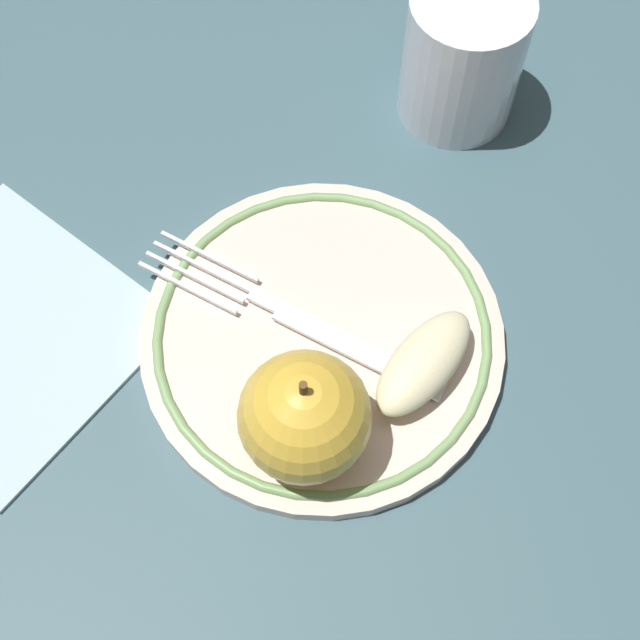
# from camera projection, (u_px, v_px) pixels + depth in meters

# --- Properties ---
(ground_plane) EXTENTS (2.00, 2.00, 0.00)m
(ground_plane) POSITION_uv_depth(u_px,v_px,m) (342.00, 353.00, 0.52)
(ground_plane) COLOR #3C5A63
(plate) EXTENTS (0.21, 0.21, 0.01)m
(plate) POSITION_uv_depth(u_px,v_px,m) (320.00, 341.00, 0.51)
(plate) COLOR beige
(plate) RESTS_ON ground_plane
(apple_red_whole) EXTENTS (0.07, 0.07, 0.08)m
(apple_red_whole) POSITION_uv_depth(u_px,v_px,m) (305.00, 417.00, 0.45)
(apple_red_whole) COLOR gold
(apple_red_whole) RESTS_ON plate
(apple_slice_front) EXTENTS (0.08, 0.04, 0.02)m
(apple_slice_front) POSITION_uv_depth(u_px,v_px,m) (424.00, 363.00, 0.48)
(apple_slice_front) COLOR beige
(apple_slice_front) RESTS_ON plate
(fork) EXTENTS (0.03, 0.19, 0.00)m
(fork) POSITION_uv_depth(u_px,v_px,m) (299.00, 322.00, 0.51)
(fork) COLOR silver
(fork) RESTS_ON plate
(drinking_glass) EXTENTS (0.08, 0.08, 0.09)m
(drinking_glass) POSITION_uv_depth(u_px,v_px,m) (463.00, 57.00, 0.56)
(drinking_glass) COLOR silver
(drinking_glass) RESTS_ON ground_plane
(napkin_folded) EXTENTS (0.17, 0.17, 0.01)m
(napkin_folded) POSITION_uv_depth(u_px,v_px,m) (1.00, 333.00, 0.52)
(napkin_folded) COLOR #A8C4CE
(napkin_folded) RESTS_ON ground_plane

